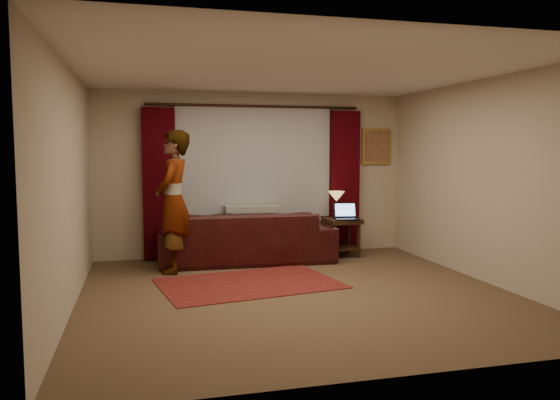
# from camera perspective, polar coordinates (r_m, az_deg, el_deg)

# --- Properties ---
(floor) EXTENTS (5.00, 5.00, 0.01)m
(floor) POSITION_cam_1_polar(r_m,az_deg,el_deg) (6.58, 1.76, -9.72)
(floor) COLOR brown
(floor) RESTS_ON ground
(ceiling) EXTENTS (5.00, 5.00, 0.02)m
(ceiling) POSITION_cam_1_polar(r_m,az_deg,el_deg) (6.42, 1.83, 13.37)
(ceiling) COLOR silver
(ceiling) RESTS_ON ground
(wall_back) EXTENTS (5.00, 0.02, 2.60)m
(wall_back) POSITION_cam_1_polar(r_m,az_deg,el_deg) (8.79, -2.73, 2.69)
(wall_back) COLOR #BCAD95
(wall_back) RESTS_ON ground
(wall_front) EXTENTS (5.00, 0.02, 2.60)m
(wall_front) POSITION_cam_1_polar(r_m,az_deg,el_deg) (4.03, 11.69, -0.48)
(wall_front) COLOR #BCAD95
(wall_front) RESTS_ON ground
(wall_left) EXTENTS (0.02, 5.00, 2.60)m
(wall_left) POSITION_cam_1_polar(r_m,az_deg,el_deg) (6.16, -21.16, 1.23)
(wall_left) COLOR #BCAD95
(wall_left) RESTS_ON ground
(wall_right) EXTENTS (0.02, 5.00, 2.60)m
(wall_right) POSITION_cam_1_polar(r_m,az_deg,el_deg) (7.45, 20.61, 1.89)
(wall_right) COLOR #BCAD95
(wall_right) RESTS_ON ground
(sheer_curtain) EXTENTS (2.50, 0.05, 1.80)m
(sheer_curtain) POSITION_cam_1_polar(r_m,az_deg,el_deg) (8.72, -2.65, 3.98)
(sheer_curtain) COLOR #9F9FA7
(sheer_curtain) RESTS_ON wall_back
(drape_left) EXTENTS (0.50, 0.14, 2.30)m
(drape_left) POSITION_cam_1_polar(r_m,az_deg,el_deg) (8.51, -12.52, 1.68)
(drape_left) COLOR #330107
(drape_left) RESTS_ON floor
(drape_right) EXTENTS (0.50, 0.14, 2.30)m
(drape_right) POSITION_cam_1_polar(r_m,az_deg,el_deg) (9.11, 6.70, 2.00)
(drape_right) COLOR #330107
(drape_right) RESTS_ON floor
(curtain_rod) EXTENTS (0.04, 0.04, 3.40)m
(curtain_rod) POSITION_cam_1_polar(r_m,az_deg,el_deg) (8.70, -2.61, 9.78)
(curtain_rod) COLOR black
(curtain_rod) RESTS_ON wall_back
(picture_frame) EXTENTS (0.50, 0.04, 0.60)m
(picture_frame) POSITION_cam_1_polar(r_m,az_deg,el_deg) (9.40, 10.00, 5.53)
(picture_frame) COLOR #B3853D
(picture_frame) RESTS_ON wall_back
(sofa) EXTENTS (2.66, 1.22, 1.06)m
(sofa) POSITION_cam_1_polar(r_m,az_deg,el_deg) (8.27, -3.55, -2.84)
(sofa) COLOR black
(sofa) RESTS_ON floor
(throw_blanket) EXTENTS (0.86, 0.37, 0.10)m
(throw_blanket) POSITION_cam_1_polar(r_m,az_deg,el_deg) (8.50, -2.95, 0.96)
(throw_blanket) COLOR gray
(throw_blanket) RESTS_ON sofa
(clothing_pile) EXTENTS (0.48, 0.37, 0.20)m
(clothing_pile) POSITION_cam_1_polar(r_m,az_deg,el_deg) (8.32, 2.74, -2.10)
(clothing_pile) COLOR #734D54
(clothing_pile) RESTS_ON sofa
(laptop_sofa) EXTENTS (0.35, 0.37, 0.21)m
(laptop_sofa) POSITION_cam_1_polar(r_m,az_deg,el_deg) (8.04, -5.74, -2.33)
(laptop_sofa) COLOR black
(laptop_sofa) RESTS_ON sofa
(area_rug) EXTENTS (2.40, 1.80, 0.01)m
(area_rug) POSITION_cam_1_polar(r_m,az_deg,el_deg) (7.01, -3.26, -8.69)
(area_rug) COLOR maroon
(area_rug) RESTS_ON floor
(end_table) EXTENTS (0.55, 0.55, 0.61)m
(end_table) POSITION_cam_1_polar(r_m,az_deg,el_deg) (8.75, 6.47, -3.90)
(end_table) COLOR black
(end_table) RESTS_ON floor
(tiffany_lamp) EXTENTS (0.33, 0.33, 0.42)m
(tiffany_lamp) POSITION_cam_1_polar(r_m,az_deg,el_deg) (8.79, 5.90, -0.47)
(tiffany_lamp) COLOR olive
(tiffany_lamp) RESTS_ON end_table
(laptop_table) EXTENTS (0.41, 0.44, 0.26)m
(laptop_table) POSITION_cam_1_polar(r_m,az_deg,el_deg) (8.57, 6.99, -1.18)
(laptop_table) COLOR black
(laptop_table) RESTS_ON end_table
(person) EXTENTS (0.73, 0.73, 1.97)m
(person) POSITION_cam_1_polar(r_m,az_deg,el_deg) (7.64, -11.05, -0.18)
(person) COLOR gray
(person) RESTS_ON floor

